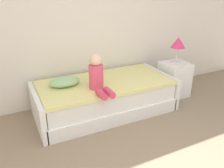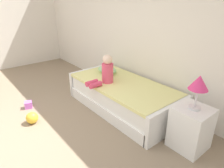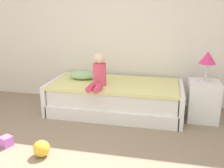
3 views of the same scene
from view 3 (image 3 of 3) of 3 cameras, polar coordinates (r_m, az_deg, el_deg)
wall_rear at (r=4.55m, az=0.26°, el=14.12°), size 7.20×0.10×2.90m
bed at (r=4.17m, az=0.73°, el=-3.03°), size 2.11×1.00×0.50m
nightstand at (r=4.11m, az=19.50°, el=-3.53°), size 0.44×0.44×0.60m
table_lamp at (r=3.95m, az=20.39°, el=5.17°), size 0.24×0.24×0.45m
child_figure at (r=3.87m, az=-2.95°, el=2.47°), size 0.20×0.51×0.50m
pillow at (r=4.32m, az=-6.58°, el=1.97°), size 0.44×0.30×0.13m
toy_ball at (r=3.15m, az=-15.34°, el=-13.59°), size 0.19×0.19×0.19m
toy_block at (r=3.51m, az=-22.35°, el=-11.64°), size 0.16×0.16×0.12m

